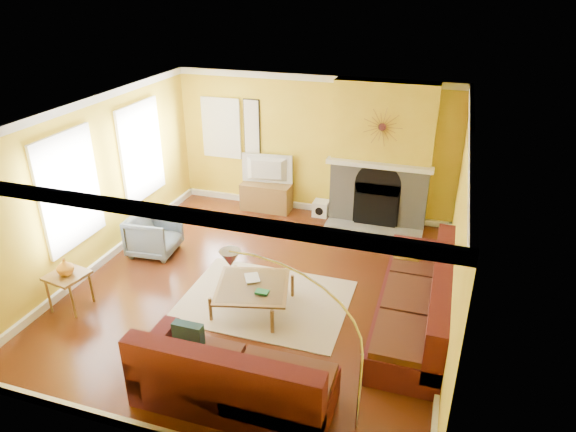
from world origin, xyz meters
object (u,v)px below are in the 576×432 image
(sectional_sofa, at_px, (317,302))
(coffee_table, at_px, (253,297))
(armchair, at_px, (154,234))
(arc_lamp, at_px, (301,360))
(side_table, at_px, (70,291))
(media_console, at_px, (267,197))

(sectional_sofa, xyz_separation_m, coffee_table, (-1.00, 0.20, -0.25))
(sectional_sofa, height_order, armchair, sectional_sofa)
(coffee_table, distance_m, arc_lamp, 2.54)
(coffee_table, xyz_separation_m, arc_lamp, (1.30, -2.00, 0.86))
(coffee_table, bearing_deg, side_table, -163.00)
(sectional_sofa, distance_m, media_console, 4.01)
(armchair, height_order, side_table, armchair)
(media_console, bearing_deg, coffee_table, -73.30)
(coffee_table, bearing_deg, media_console, 106.70)
(arc_lamp, bearing_deg, media_console, 113.34)
(sectional_sofa, relative_size, side_table, 7.09)
(armchair, bearing_deg, arc_lamp, -135.86)
(coffee_table, distance_m, side_table, 2.61)
(media_console, height_order, side_table, same)
(armchair, bearing_deg, side_table, 165.18)
(armchair, bearing_deg, media_console, -32.88)
(side_table, height_order, arc_lamp, arc_lamp)
(media_console, distance_m, side_table, 4.32)
(armchair, xyz_separation_m, side_table, (-0.30, -1.77, -0.08))
(coffee_table, xyz_separation_m, media_console, (-0.99, 3.28, 0.08))
(sectional_sofa, bearing_deg, side_table, -170.79)
(armchair, height_order, arc_lamp, arc_lamp)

